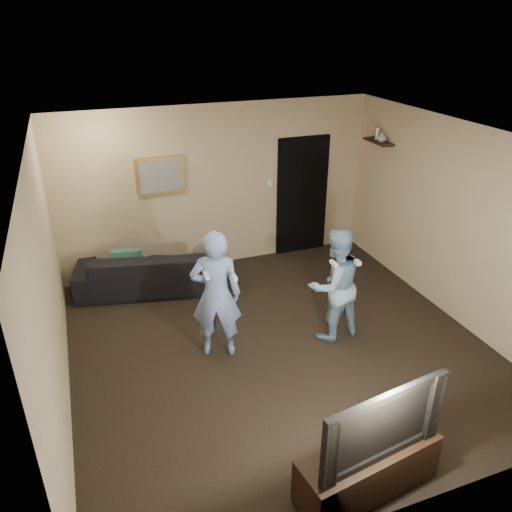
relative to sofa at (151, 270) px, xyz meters
name	(u,v)px	position (x,y,z in m)	size (l,w,h in m)	color
ground	(278,345)	(1.23, -2.00, -0.32)	(5.00, 5.00, 0.00)	black
ceiling	(283,140)	(1.23, -2.00, 2.28)	(5.00, 5.00, 0.04)	silver
wall_back	(218,188)	(1.23, 0.50, 0.98)	(5.00, 0.04, 2.60)	tan
wall_front	(413,392)	(1.23, -4.50, 0.98)	(5.00, 0.04, 2.60)	tan
wall_left	(48,291)	(-1.27, -2.00, 0.98)	(0.04, 5.00, 2.60)	tan
wall_right	(456,224)	(3.73, -2.00, 0.98)	(0.04, 5.00, 2.60)	tan
sofa	(151,270)	(0.00, 0.00, 0.00)	(2.17, 0.85, 0.63)	black
throw_pillow	(128,263)	(-0.33, 0.00, 0.16)	(0.44, 0.14, 0.44)	#18483C
painting_frame	(160,176)	(0.33, 0.47, 1.28)	(0.72, 0.05, 0.57)	olive
painting_canvas	(160,176)	(0.33, 0.45, 1.28)	(0.62, 0.01, 0.47)	slate
doorway	(302,196)	(2.68, 0.47, 0.68)	(0.90, 0.06, 2.00)	black
light_switch	(269,183)	(2.08, 0.47, 0.98)	(0.08, 0.02, 0.12)	silver
wall_shelf	(378,142)	(3.62, -0.20, 1.67)	(0.20, 0.60, 0.03)	black
shelf_vase	(382,137)	(3.62, -0.28, 1.76)	(0.14, 0.14, 0.15)	#A3A3A8
shelf_figurine	(377,134)	(3.62, -0.14, 1.78)	(0.06, 0.06, 0.18)	#B3B3B8
tv_console	(368,468)	(1.14, -4.22, -0.07)	(1.29, 0.42, 0.46)	black
television	(375,418)	(1.14, -4.22, 0.51)	(1.20, 0.16, 0.69)	black
wii_player_left	(216,295)	(0.49, -1.86, 0.50)	(0.69, 0.57, 1.63)	#7897D0
wii_player_right	(334,285)	(1.96, -2.03, 0.43)	(0.77, 0.63, 1.49)	#82A6BD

